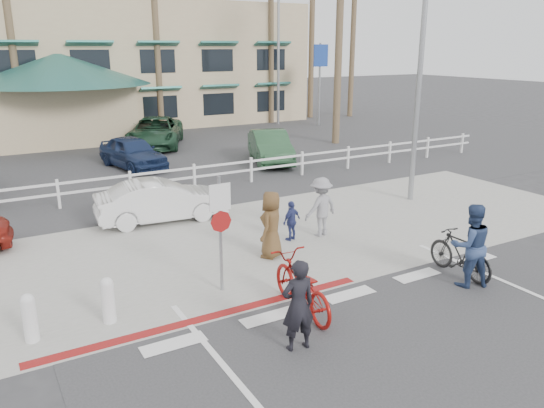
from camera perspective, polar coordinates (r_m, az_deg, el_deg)
ground at (r=11.39m, az=10.20°, el=-10.78°), size 140.00×140.00×0.00m
bike_path at (r=10.16m, az=17.67°, el=-14.96°), size 12.00×16.00×0.01m
sidewalk_plaza at (r=14.79m, az=-1.01°, el=-3.91°), size 22.00×7.00×0.01m
cross_street at (r=18.21m, az=-7.11°, el=-0.06°), size 40.00×5.00×0.01m
parking_lot at (r=26.99m, az=-15.06°, el=4.97°), size 50.00×16.00×0.01m
curb_red at (r=10.88m, az=-6.57°, el=-11.94°), size 7.00×0.25×0.02m
rail_fence at (r=20.06m, az=-8.09°, el=2.93°), size 29.40×0.16×1.00m
building at (r=39.60m, az=-18.00°, el=16.52°), size 28.00×16.00×11.30m
sign_post at (r=11.39m, az=-5.59°, el=-2.63°), size 0.50×0.10×2.90m
bollard_0 at (r=10.89m, az=-17.22°, el=-9.86°), size 0.26×0.26×0.95m
bollard_1 at (r=10.74m, az=-24.62°, el=-11.08°), size 0.26×0.26×0.95m
streetlight_0 at (r=18.61m, az=15.66°, el=13.90°), size 0.60×2.00×9.00m
streetlight_1 at (r=36.74m, az=0.69°, el=15.94°), size 0.60×2.00×9.50m
info_sign at (r=36.21m, az=5.13°, el=12.78°), size 1.20×0.16×5.60m
palm_3 at (r=32.79m, az=-26.58°, el=18.14°), size 4.00×4.00×14.00m
palm_4 at (r=34.37m, az=-19.81°, el=19.56°), size 4.00×4.00×15.00m
palm_5 at (r=34.36m, az=-12.42°, el=18.44°), size 4.00×4.00×13.00m
palm_7 at (r=37.64m, az=-0.12°, el=19.38°), size 4.00×4.00×14.00m
palm_8 at (r=40.63m, az=4.35°, el=19.84°), size 4.00×4.00×15.00m
palm_9 at (r=41.54m, az=8.74°, el=18.25°), size 4.00×4.00×13.00m
palm_11 at (r=29.57m, az=7.33°, el=20.01°), size 4.00×4.00×14.00m
bike_red at (r=10.77m, az=3.15°, el=-8.76°), size 0.93×2.26×1.16m
rider_red at (r=9.42m, az=2.82°, el=-10.84°), size 0.66×0.47×1.70m
bike_black at (r=13.16m, az=19.58°, el=-5.05°), size 0.53×1.82×1.09m
rider_black at (r=12.57m, az=20.57°, el=-4.18°), size 1.13×1.01×1.91m
pedestrian_a at (r=14.96m, az=5.28°, el=-0.32°), size 1.18×0.80×1.70m
pedestrian_child at (r=14.62m, az=2.12°, el=-1.82°), size 0.72×0.48×1.14m
pedestrian_b at (r=13.37m, az=-0.07°, el=-2.24°), size 1.01×0.97×1.74m
car_white_sedan at (r=16.57m, az=-11.84°, el=0.33°), size 4.02×1.72×1.29m
lot_car_2 at (r=24.25m, az=-14.77°, el=5.40°), size 2.40×4.34×1.40m
lot_car_3 at (r=24.62m, az=-0.20°, el=6.18°), size 2.95×4.70×1.46m
lot_car_5 at (r=29.21m, az=-12.44°, el=7.55°), size 4.69×6.16×1.55m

